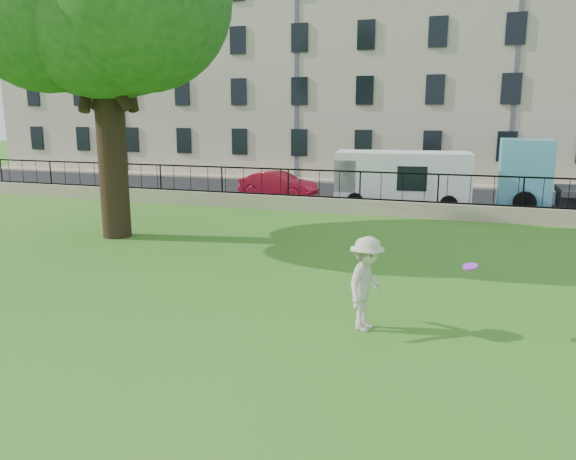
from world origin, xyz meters
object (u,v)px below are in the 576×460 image
(man, at_px, (366,284))
(frisbee, at_px, (470,266))
(white_van, at_px, (402,179))
(red_sedan, at_px, (278,185))

(man, xyz_separation_m, frisbee, (1.81, 0.30, 0.41))
(frisbee, bearing_deg, white_van, 101.92)
(frisbee, distance_m, red_sedan, 17.33)
(man, relative_size, white_van, 0.32)
(man, relative_size, red_sedan, 0.48)
(frisbee, xyz_separation_m, white_van, (-2.96, 14.04, -0.13))
(man, bearing_deg, red_sedan, 37.18)
(frisbee, height_order, white_van, white_van)
(man, height_order, red_sedan, man)
(frisbee, xyz_separation_m, red_sedan, (-8.89, 14.86, -0.69))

